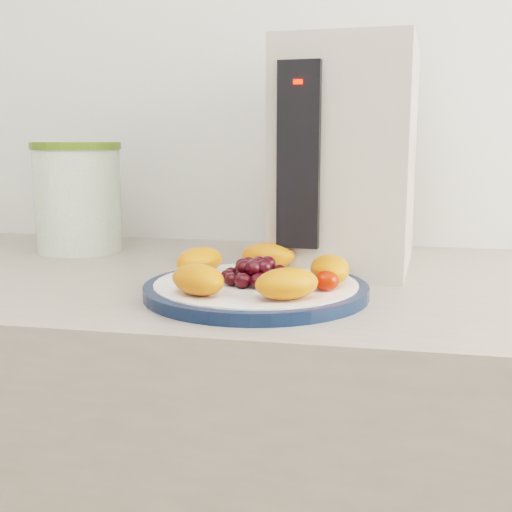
# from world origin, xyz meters

# --- Properties ---
(wall_back) EXTENTS (3.50, 0.02, 2.60)m
(wall_back) POSITION_xyz_m (0.00, 1.51, 1.30)
(wall_back) COLOR silver
(wall_back) RESTS_ON floor
(plate_rim) EXTENTS (0.28, 0.28, 0.01)m
(plate_rim) POSITION_xyz_m (0.10, 1.08, 0.91)
(plate_rim) COLOR #0D1C38
(plate_rim) RESTS_ON counter
(plate_face) EXTENTS (0.25, 0.25, 0.02)m
(plate_face) POSITION_xyz_m (0.10, 1.08, 0.91)
(plate_face) COLOR white
(plate_face) RESTS_ON counter
(canister) EXTENTS (0.18, 0.18, 0.17)m
(canister) POSITION_xyz_m (-0.26, 1.33, 0.99)
(canister) COLOR #3B641D
(canister) RESTS_ON counter
(canister_lid) EXTENTS (0.19, 0.19, 0.01)m
(canister_lid) POSITION_xyz_m (-0.26, 1.33, 1.08)
(canister_lid) COLOR #506B20
(canister_lid) RESTS_ON canister
(appliance_body) EXTENTS (0.21, 0.28, 0.33)m
(appliance_body) POSITION_xyz_m (0.19, 1.30, 1.06)
(appliance_body) COLOR #B7AEA0
(appliance_body) RESTS_ON counter
(appliance_panel) EXTENTS (0.06, 0.02, 0.24)m
(appliance_panel) POSITION_xyz_m (0.14, 1.17, 1.07)
(appliance_panel) COLOR black
(appliance_panel) RESTS_ON appliance_body
(appliance_led) EXTENTS (0.01, 0.01, 0.01)m
(appliance_led) POSITION_xyz_m (0.14, 1.16, 1.16)
(appliance_led) COLOR #FF0C05
(appliance_led) RESTS_ON appliance_panel
(fruit_plate) EXTENTS (0.24, 0.23, 0.04)m
(fruit_plate) POSITION_xyz_m (0.10, 1.07, 0.93)
(fruit_plate) COLOR #E35414
(fruit_plate) RESTS_ON plate_face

